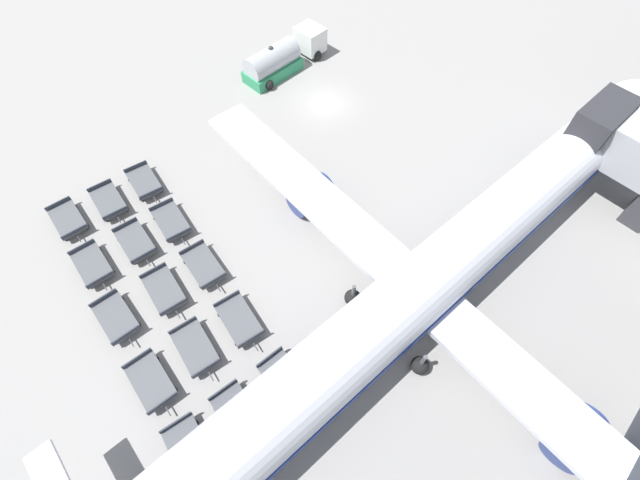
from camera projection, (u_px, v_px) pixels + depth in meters
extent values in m
plane|color=gray|center=(325.00, 103.00, 37.30)|extent=(500.00, 500.00, 0.00)
cube|color=#2D2D33|center=(596.00, 128.00, 29.13)|extent=(2.61, 4.56, 3.82)
cylinder|color=silver|center=(443.00, 267.00, 24.90)|extent=(7.19, 44.08, 3.78)
sphere|color=silver|center=(630.00, 104.00, 32.73)|extent=(3.60, 3.60, 3.60)
cube|color=silver|center=(420.00, 292.00, 24.99)|extent=(40.70, 6.17, 0.44)
cylinder|color=navy|center=(574.00, 436.00, 21.77)|extent=(2.23, 3.15, 2.00)
cylinder|color=navy|center=(311.00, 195.00, 30.36)|extent=(2.23, 3.15, 2.00)
cube|color=navy|center=(440.00, 273.00, 25.46)|extent=(6.92, 39.71, 0.68)
cylinder|color=#56565B|center=(559.00, 173.00, 31.19)|extent=(0.24, 0.24, 1.54)
sphere|color=black|center=(554.00, 180.00, 31.84)|extent=(1.05, 1.05, 1.05)
cylinder|color=#56565B|center=(423.00, 361.00, 23.62)|extent=(0.24, 0.24, 1.54)
sphere|color=black|center=(420.00, 365.00, 24.27)|extent=(1.05, 1.05, 1.05)
cylinder|color=#56565B|center=(353.00, 292.00, 25.93)|extent=(0.24, 0.24, 1.54)
sphere|color=black|center=(353.00, 298.00, 26.57)|extent=(1.05, 1.05, 1.05)
cube|color=white|center=(310.00, 39.00, 40.08)|extent=(2.49, 2.11, 2.10)
cube|color=#2D8C5B|center=(273.00, 70.00, 39.00)|extent=(2.49, 5.36, 1.06)
cylinder|color=#ADB2B7|center=(272.00, 60.00, 38.11)|extent=(2.18, 5.09, 2.17)
sphere|color=#333338|center=(271.00, 48.00, 37.20)|extent=(0.44, 0.44, 0.44)
sphere|color=black|center=(317.00, 55.00, 40.36)|extent=(0.90, 0.90, 0.90)
sphere|color=black|center=(300.00, 45.00, 41.26)|extent=(0.90, 0.90, 0.90)
sphere|color=black|center=(269.00, 84.00, 38.00)|extent=(0.90, 0.90, 0.90)
sphere|color=black|center=(251.00, 73.00, 38.91)|extent=(0.90, 0.90, 0.90)
cube|color=#515459|center=(67.00, 219.00, 29.83)|extent=(3.38, 2.15, 0.10)
cube|color=#2D333D|center=(74.00, 232.00, 28.99)|extent=(0.29, 1.79, 0.32)
cube|color=#2D333D|center=(58.00, 203.00, 30.31)|extent=(0.29, 1.79, 0.32)
cube|color=#333338|center=(79.00, 238.00, 29.10)|extent=(0.70, 0.14, 0.06)
sphere|color=black|center=(65.00, 238.00, 29.40)|extent=(0.36, 0.36, 0.36)
sphere|color=black|center=(87.00, 227.00, 29.92)|extent=(0.36, 0.36, 0.36)
sphere|color=black|center=(54.00, 218.00, 30.35)|extent=(0.36, 0.36, 0.36)
sphere|color=black|center=(74.00, 207.00, 30.87)|extent=(0.36, 0.36, 0.36)
cube|color=#515459|center=(92.00, 264.00, 27.84)|extent=(3.39, 2.16, 0.10)
cube|color=#2D333D|center=(100.00, 280.00, 27.00)|extent=(0.29, 1.79, 0.32)
cube|color=#2D333D|center=(81.00, 247.00, 28.33)|extent=(0.29, 1.79, 0.32)
cube|color=#333338|center=(105.00, 286.00, 27.11)|extent=(0.70, 0.14, 0.06)
sphere|color=black|center=(90.00, 286.00, 27.41)|extent=(0.36, 0.36, 0.36)
sphere|color=black|center=(112.00, 273.00, 27.93)|extent=(0.36, 0.36, 0.36)
sphere|color=black|center=(77.00, 262.00, 28.37)|extent=(0.36, 0.36, 0.36)
sphere|color=black|center=(99.00, 250.00, 28.89)|extent=(0.36, 0.36, 0.36)
cube|color=#515459|center=(115.00, 317.00, 25.83)|extent=(3.35, 2.07, 0.10)
cube|color=#2D333D|center=(126.00, 335.00, 25.01)|extent=(0.24, 1.79, 0.32)
cube|color=#2D333D|center=(103.00, 298.00, 26.31)|extent=(0.24, 1.79, 0.32)
cube|color=#333338|center=(131.00, 342.00, 25.12)|extent=(0.70, 0.12, 0.06)
sphere|color=black|center=(114.00, 341.00, 25.41)|extent=(0.36, 0.36, 0.36)
sphere|color=black|center=(138.00, 325.00, 25.94)|extent=(0.36, 0.36, 0.36)
sphere|color=black|center=(98.00, 314.00, 26.34)|extent=(0.36, 0.36, 0.36)
sphere|color=black|center=(121.00, 300.00, 26.88)|extent=(0.36, 0.36, 0.36)
cube|color=#515459|center=(150.00, 381.00, 23.77)|extent=(3.38, 2.15, 0.10)
cube|color=#2D333D|center=(162.00, 403.00, 22.93)|extent=(0.29, 1.79, 0.32)
cube|color=#2D333D|center=(137.00, 358.00, 24.25)|extent=(0.29, 1.79, 0.32)
cube|color=#333338|center=(168.00, 410.00, 23.04)|extent=(0.70, 0.14, 0.06)
sphere|color=black|center=(149.00, 408.00, 23.34)|extent=(0.36, 0.36, 0.36)
sphere|color=black|center=(174.00, 390.00, 23.86)|extent=(0.36, 0.36, 0.36)
sphere|color=black|center=(131.00, 376.00, 24.29)|extent=(0.36, 0.36, 0.36)
sphere|color=black|center=(156.00, 359.00, 24.81)|extent=(0.36, 0.36, 0.36)
cube|color=#515459|center=(189.00, 450.00, 21.87)|extent=(3.49, 2.39, 0.10)
cube|color=#2D333D|center=(201.00, 479.00, 20.99)|extent=(0.43, 1.77, 0.32)
cube|color=#2D333D|center=(176.00, 423.00, 22.40)|extent=(0.43, 1.77, 0.32)
sphere|color=black|center=(214.00, 462.00, 21.90)|extent=(0.36, 0.36, 0.36)
sphere|color=black|center=(169.00, 441.00, 22.46)|extent=(0.36, 0.36, 0.36)
sphere|color=black|center=(195.00, 423.00, 22.92)|extent=(0.36, 0.36, 0.36)
cube|color=#515459|center=(108.00, 201.00, 30.72)|extent=(3.45, 2.29, 0.10)
cube|color=#2D333D|center=(115.00, 213.00, 29.85)|extent=(0.37, 1.78, 0.32)
cube|color=#2D333D|center=(99.00, 185.00, 31.23)|extent=(0.37, 1.78, 0.32)
cube|color=#333338|center=(119.00, 219.00, 29.96)|extent=(0.70, 0.17, 0.06)
sphere|color=black|center=(106.00, 219.00, 30.29)|extent=(0.36, 0.36, 0.36)
sphere|color=black|center=(126.00, 209.00, 30.78)|extent=(0.36, 0.36, 0.36)
sphere|color=black|center=(95.00, 199.00, 31.28)|extent=(0.36, 0.36, 0.36)
sphere|color=black|center=(115.00, 189.00, 31.76)|extent=(0.36, 0.36, 0.36)
cube|color=#515459|center=(135.00, 241.00, 28.81)|extent=(3.42, 2.22, 0.10)
cube|color=#2D333D|center=(144.00, 256.00, 27.96)|extent=(0.33, 1.78, 0.32)
cube|color=#2D333D|center=(124.00, 225.00, 29.32)|extent=(0.33, 1.78, 0.32)
cube|color=#333338|center=(148.00, 262.00, 28.07)|extent=(0.70, 0.16, 0.06)
sphere|color=black|center=(133.00, 262.00, 28.39)|extent=(0.36, 0.36, 0.36)
sphere|color=black|center=(154.00, 250.00, 28.89)|extent=(0.36, 0.36, 0.36)
sphere|color=black|center=(120.00, 239.00, 29.36)|extent=(0.36, 0.36, 0.36)
sphere|color=black|center=(140.00, 228.00, 29.86)|extent=(0.36, 0.36, 0.36)
cube|color=#515459|center=(164.00, 290.00, 26.85)|extent=(3.46, 2.31, 0.10)
cube|color=#2D333D|center=(173.00, 307.00, 25.98)|extent=(0.38, 1.78, 0.32)
cube|color=#2D333D|center=(153.00, 270.00, 27.36)|extent=(0.38, 1.78, 0.32)
cube|color=#333338|center=(178.00, 314.00, 26.08)|extent=(0.70, 0.18, 0.06)
sphere|color=black|center=(162.00, 312.00, 26.42)|extent=(0.36, 0.36, 0.36)
sphere|color=black|center=(184.00, 299.00, 26.90)|extent=(0.36, 0.36, 0.36)
sphere|color=black|center=(147.00, 286.00, 27.42)|extent=(0.36, 0.36, 0.36)
sphere|color=black|center=(169.00, 273.00, 27.90)|extent=(0.36, 0.36, 0.36)
cube|color=#515459|center=(195.00, 347.00, 24.82)|extent=(3.47, 2.34, 0.10)
cube|color=#2D333D|center=(206.00, 368.00, 23.95)|extent=(0.40, 1.77, 0.32)
cube|color=#2D333D|center=(182.00, 325.00, 25.34)|extent=(0.40, 1.77, 0.32)
cube|color=#333338|center=(211.00, 376.00, 24.05)|extent=(0.70, 0.19, 0.06)
sphere|color=black|center=(193.00, 373.00, 24.39)|extent=(0.36, 0.36, 0.36)
sphere|color=black|center=(217.00, 357.00, 24.87)|extent=(0.36, 0.36, 0.36)
sphere|color=black|center=(176.00, 341.00, 25.39)|extent=(0.36, 0.36, 0.36)
sphere|color=black|center=(200.00, 328.00, 25.87)|extent=(0.36, 0.36, 0.36)
cube|color=#515459|center=(238.00, 415.00, 22.81)|extent=(3.42, 2.22, 0.10)
cube|color=#2D333D|center=(253.00, 439.00, 21.96)|extent=(0.33, 1.78, 0.32)
cube|color=#2D333D|center=(223.00, 390.00, 23.31)|extent=(0.33, 1.78, 0.32)
cube|color=#333338|center=(258.00, 447.00, 22.07)|extent=(0.70, 0.16, 0.06)
sphere|color=black|center=(238.00, 443.00, 22.38)|extent=(0.36, 0.36, 0.36)
sphere|color=black|center=(262.00, 425.00, 22.89)|extent=(0.36, 0.36, 0.36)
sphere|color=black|center=(217.00, 408.00, 23.36)|extent=(0.36, 0.36, 0.36)
sphere|color=black|center=(240.00, 390.00, 23.86)|extent=(0.36, 0.36, 0.36)
cube|color=#515459|center=(144.00, 181.00, 31.71)|extent=(3.48, 2.36, 0.10)
cube|color=#2D333D|center=(151.00, 193.00, 30.83)|extent=(0.42, 1.77, 0.32)
cube|color=#2D333D|center=(135.00, 167.00, 32.23)|extent=(0.42, 1.77, 0.32)
cube|color=#333338|center=(155.00, 199.00, 30.93)|extent=(0.70, 0.19, 0.06)
sphere|color=black|center=(142.00, 199.00, 31.28)|extent=(0.36, 0.36, 0.36)
sphere|color=black|center=(161.00, 190.00, 31.75)|extent=(0.36, 0.36, 0.36)
sphere|color=black|center=(131.00, 180.00, 32.29)|extent=(0.36, 0.36, 0.36)
sphere|color=black|center=(150.00, 171.00, 32.76)|extent=(0.36, 0.36, 0.36)
cube|color=#515459|center=(171.00, 221.00, 29.75)|extent=(3.48, 2.35, 0.10)
cube|color=#2D333D|center=(179.00, 234.00, 28.88)|extent=(0.41, 1.77, 0.32)
cube|color=#2D333D|center=(161.00, 204.00, 30.28)|extent=(0.41, 1.77, 0.32)
cube|color=#333338|center=(183.00, 241.00, 28.98)|extent=(0.70, 0.19, 0.06)
sphere|color=black|center=(169.00, 240.00, 29.32)|extent=(0.36, 0.36, 0.36)
sphere|color=black|center=(189.00, 230.00, 29.80)|extent=(0.36, 0.36, 0.36)
sphere|color=black|center=(156.00, 218.00, 30.33)|extent=(0.36, 0.36, 0.36)
sphere|color=black|center=(176.00, 208.00, 30.80)|extent=(0.36, 0.36, 0.36)
cube|color=#515459|center=(203.00, 265.00, 27.82)|extent=(3.44, 2.27, 0.10)
cube|color=#2D333D|center=(214.00, 281.00, 26.96)|extent=(0.36, 1.78, 0.32)
cube|color=#2D333D|center=(191.00, 247.00, 28.33)|extent=(0.36, 1.78, 0.32)
cube|color=#333338|center=(218.00, 287.00, 27.06)|extent=(0.70, 0.17, 0.06)
sphere|color=black|center=(202.00, 286.00, 27.39)|extent=(0.36, 0.36, 0.36)
sphere|color=black|center=(223.00, 274.00, 27.88)|extent=(0.36, 0.36, 0.36)
sphere|color=black|center=(186.00, 262.00, 28.38)|extent=(0.36, 0.36, 0.36)
sphere|color=black|center=(207.00, 250.00, 28.87)|extent=(0.36, 0.36, 0.36)
cube|color=#515459|center=(239.00, 319.00, 25.76)|extent=(3.48, 2.37, 0.10)
cube|color=#2D333D|center=(251.00, 339.00, 24.88)|extent=(0.42, 1.77, 0.32)
cube|color=#2D333D|center=(226.00, 298.00, 26.29)|extent=(0.42, 1.77, 0.32)
cube|color=#333338|center=(255.00, 346.00, 24.98)|extent=(0.70, 0.19, 0.06)
sphere|color=black|center=(238.00, 343.00, 25.33)|extent=(0.36, 0.36, 0.36)
sphere|color=black|center=(260.00, 330.00, 25.80)|extent=(0.36, 0.36, 0.36)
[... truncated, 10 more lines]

